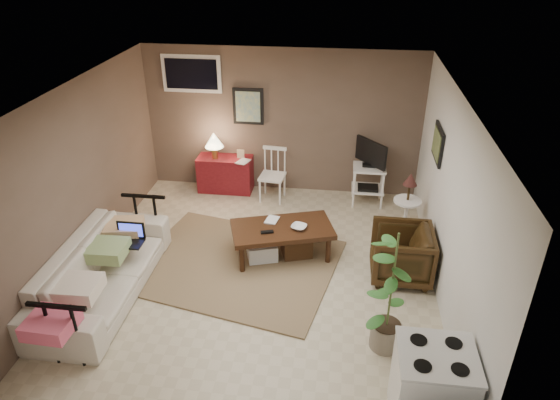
# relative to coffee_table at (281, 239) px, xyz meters

# --- Properties ---
(floor) EXTENTS (5.00, 5.00, 0.00)m
(floor) POSITION_rel_coffee_table_xyz_m (-0.26, -0.42, -0.28)
(floor) COLOR #C1B293
(floor) RESTS_ON ground
(art_back) EXTENTS (0.50, 0.03, 0.60)m
(art_back) POSITION_rel_coffee_table_xyz_m (-0.81, 2.05, 1.17)
(art_back) COLOR black
(art_right) EXTENTS (0.03, 0.60, 0.45)m
(art_right) POSITION_rel_coffee_table_xyz_m (1.97, 0.63, 1.24)
(art_right) COLOR black
(window) EXTENTS (0.96, 0.03, 0.60)m
(window) POSITION_rel_coffee_table_xyz_m (-1.71, 2.05, 1.67)
(window) COLOR white
(rug) EXTENTS (2.94, 2.54, 0.02)m
(rug) POSITION_rel_coffee_table_xyz_m (-0.58, -0.28, -0.27)
(rug) COLOR #7C6048
(rug) RESTS_ON floor
(coffee_table) EXTENTS (1.48, 1.06, 0.51)m
(coffee_table) POSITION_rel_coffee_table_xyz_m (0.00, 0.00, 0.00)
(coffee_table) COLOR #33180D
(coffee_table) RESTS_ON floor
(sofa) EXTENTS (0.68, 2.33, 0.91)m
(sofa) POSITION_rel_coffee_table_xyz_m (-2.06, -1.05, 0.17)
(sofa) COLOR beige
(sofa) RESTS_ON floor
(sofa_pillows) EXTENTS (0.45, 2.22, 0.16)m
(sofa_pillows) POSITION_rel_coffee_table_xyz_m (-2.00, -1.31, 0.28)
(sofa_pillows) COLOR beige
(sofa_pillows) RESTS_ON sofa
(sofa_end_rails) EXTENTS (0.63, 2.33, 0.78)m
(sofa_end_rails) POSITION_rel_coffee_table_xyz_m (-1.92, -1.05, 0.11)
(sofa_end_rails) COLOR black
(sofa_end_rails) RESTS_ON floor
(laptop) EXTENTS (0.36, 0.26, 0.24)m
(laptop) POSITION_rel_coffee_table_xyz_m (-1.83, -0.64, 0.31)
(laptop) COLOR black
(laptop) RESTS_ON sofa
(red_console) EXTENTS (0.91, 0.40, 1.05)m
(red_console) POSITION_rel_coffee_table_xyz_m (-1.22, 1.87, 0.08)
(red_console) COLOR maroon
(red_console) RESTS_ON floor
(spindle_chair) EXTENTS (0.43, 0.43, 0.87)m
(spindle_chair) POSITION_rel_coffee_table_xyz_m (-0.36, 1.67, 0.13)
(spindle_chair) COLOR white
(spindle_chair) RESTS_ON floor
(tv_stand) EXTENTS (0.51, 0.52, 1.09)m
(tv_stand) POSITION_rel_coffee_table_xyz_m (1.19, 1.71, 0.29)
(tv_stand) COLOR white
(tv_stand) RESTS_ON floor
(side_table) EXTENTS (0.39, 0.39, 1.04)m
(side_table) POSITION_rel_coffee_table_xyz_m (1.70, 0.71, 0.36)
(side_table) COLOR white
(side_table) RESTS_ON floor
(armchair) EXTENTS (0.70, 0.75, 0.76)m
(armchair) POSITION_rel_coffee_table_xyz_m (1.56, -0.23, 0.10)
(armchair) COLOR #311E0D
(armchair) RESTS_ON floor
(potted_plant) EXTENTS (0.37, 0.37, 1.46)m
(potted_plant) POSITION_rel_coffee_table_xyz_m (1.31, -1.51, 0.50)
(potted_plant) COLOR gray
(potted_plant) RESTS_ON floor
(stove) EXTENTS (0.66, 0.62, 0.86)m
(stove) POSITION_rel_coffee_table_xyz_m (1.63, -2.44, 0.15)
(stove) COLOR silver
(stove) RESTS_ON floor
(bowl) EXTENTS (0.20, 0.10, 0.20)m
(bowl) POSITION_rel_coffee_table_xyz_m (0.23, -0.01, 0.30)
(bowl) COLOR #33180D
(bowl) RESTS_ON coffee_table
(book_table) EXTENTS (0.16, 0.05, 0.22)m
(book_table) POSITION_rel_coffee_table_xyz_m (-0.23, 0.17, 0.31)
(book_table) COLOR #33180D
(book_table) RESTS_ON coffee_table
(book_console) EXTENTS (0.17, 0.08, 0.24)m
(book_console) POSITION_rel_coffee_table_xyz_m (-0.94, 1.75, 0.45)
(book_console) COLOR #33180D
(book_console) RESTS_ON red_console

